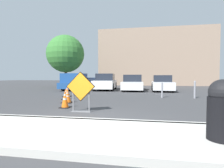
# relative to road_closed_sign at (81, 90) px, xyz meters

# --- Properties ---
(ground_plane) EXTENTS (96.00, 96.00, 0.00)m
(ground_plane) POSITION_rel_road_closed_sign_xyz_m (0.74, 8.56, -0.81)
(ground_plane) COLOR #3D3D3F
(sidewalk_strip) EXTENTS (27.49, 2.14, 0.14)m
(sidewalk_strip) POSITION_rel_road_closed_sign_xyz_m (0.74, -2.51, -0.74)
(sidewalk_strip) COLOR beige
(sidewalk_strip) RESTS_ON ground_plane
(curb_lip) EXTENTS (27.49, 0.20, 0.14)m
(curb_lip) POSITION_rel_road_closed_sign_xyz_m (0.74, -1.44, -0.74)
(curb_lip) COLOR beige
(curb_lip) RESTS_ON ground_plane
(road_closed_sign) EXTENTS (1.08, 0.20, 1.48)m
(road_closed_sign) POSITION_rel_road_closed_sign_xyz_m (0.00, 0.00, 0.00)
(road_closed_sign) COLOR black
(road_closed_sign) RESTS_ON ground_plane
(traffic_cone_nearest) EXTENTS (0.39, 0.39, 0.73)m
(traffic_cone_nearest) POSITION_rel_road_closed_sign_xyz_m (-0.96, 0.75, -0.45)
(traffic_cone_nearest) COLOR black
(traffic_cone_nearest) RESTS_ON ground_plane
(traffic_cone_second) EXTENTS (0.50, 0.50, 0.66)m
(traffic_cone_second) POSITION_rel_road_closed_sign_xyz_m (-1.45, 2.11, -0.49)
(traffic_cone_second) COLOR black
(traffic_cone_second) RESTS_ON ground_plane
(traffic_cone_third) EXTENTS (0.40, 0.40, 0.62)m
(traffic_cone_third) POSITION_rel_road_closed_sign_xyz_m (-2.10, 3.33, -0.51)
(traffic_cone_third) COLOR black
(traffic_cone_third) RESTS_ON ground_plane
(traffic_cone_fourth) EXTENTS (0.50, 0.50, 0.67)m
(traffic_cone_fourth) POSITION_rel_road_closed_sign_xyz_m (-2.61, 4.70, -0.48)
(traffic_cone_fourth) COLOR black
(traffic_cone_fourth) RESTS_ON ground_plane
(pickup_truck) EXTENTS (2.25, 5.41, 1.61)m
(pickup_truck) POSITION_rel_road_closed_sign_xyz_m (-4.10, 10.58, -0.08)
(pickup_truck) COLOR navy
(pickup_truck) RESTS_ON ground_plane
(parked_car_nearest) EXTENTS (2.16, 4.68, 1.61)m
(parked_car_nearest) POSITION_rel_road_closed_sign_xyz_m (-1.38, 11.04, -0.07)
(parked_car_nearest) COLOR white
(parked_car_nearest) RESTS_ON ground_plane
(parked_car_second) EXTENTS (2.00, 4.73, 1.49)m
(parked_car_second) POSITION_rel_road_closed_sign_xyz_m (1.34, 10.77, -0.13)
(parked_car_second) COLOR silver
(parked_car_second) RESTS_ON ground_plane
(parked_car_third) EXTENTS (1.93, 4.63, 1.44)m
(parked_car_third) POSITION_rel_road_closed_sign_xyz_m (4.06, 10.71, -0.15)
(parked_car_third) COLOR silver
(parked_car_third) RESTS_ON ground_plane
(trash_bin) EXTENTS (0.49, 0.49, 1.10)m
(trash_bin) POSITION_rel_road_closed_sign_xyz_m (3.61, -2.63, -0.11)
(trash_bin) COLOR black
(trash_bin) RESTS_ON sidewalk_strip
(bollard_nearest) EXTENTS (0.12, 0.12, 0.95)m
(bollard_nearest) POSITION_rel_road_closed_sign_xyz_m (3.43, 5.02, -0.31)
(bollard_nearest) COLOR gray
(bollard_nearest) RESTS_ON ground_plane
(bollard_second) EXTENTS (0.12, 0.12, 1.06)m
(bollard_second) POSITION_rel_road_closed_sign_xyz_m (5.32, 5.02, -0.25)
(bollard_second) COLOR gray
(bollard_second) RESTS_ON ground_plane
(building_facade_backdrop) EXTENTS (17.24, 5.00, 8.55)m
(building_facade_backdrop) POSITION_rel_road_closed_sign_xyz_m (4.20, 22.71, 3.47)
(building_facade_backdrop) COLOR gray
(building_facade_backdrop) RESTS_ON ground_plane
(street_tree_behind_lot) EXTENTS (4.59, 4.59, 6.43)m
(street_tree_behind_lot) POSITION_rel_road_closed_sign_xyz_m (-7.10, 14.39, 3.32)
(street_tree_behind_lot) COLOR #513823
(street_tree_behind_lot) RESTS_ON ground_plane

